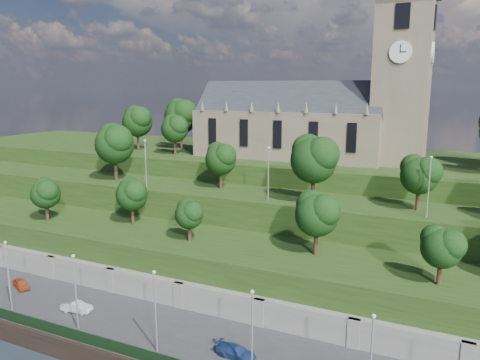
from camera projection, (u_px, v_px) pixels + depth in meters
The scene contains 14 objects.
promenade at pixel (194, 347), 47.58m from camera, with size 160.00×12.00×2.00m, color #2D2D30.
retaining_wall at pixel (221, 309), 52.59m from camera, with size 160.00×2.10×5.00m.
embankment_lower at pixel (243, 277), 57.64m from camera, with size 160.00×12.00×8.00m, color #1F3612.
embankment_upper at pixel (275, 236), 67.01m from camera, with size 160.00×10.00×12.00m, color #1F3612.
hilltop at pixel (317, 196), 85.36m from camera, with size 160.00×32.00×15.00m, color #1F3612.
church at pixel (317, 114), 78.53m from camera, with size 38.60×12.35×27.60m.
trees_lower at pixel (290, 213), 54.04m from camera, with size 66.01×8.81×8.09m.
trees_upper at pixel (293, 157), 62.50m from camera, with size 66.17×8.37×9.35m.
trees_hilltop at pixel (356, 121), 75.52m from camera, with size 72.12×16.17×11.18m.
lamp_posts_promenade at pixel (155, 305), 44.18m from camera, with size 60.36×0.36×8.26m.
lamp_posts_upper at pixel (268, 169), 62.35m from camera, with size 40.36×0.36×7.31m.
car_left at pixel (21, 284), 59.06m from camera, with size 1.33×3.31×1.13m, color #AD401C.
car_middle at pixel (77, 307), 52.90m from camera, with size 1.25×3.58×1.18m, color #A1A2A5.
car_right at pixel (236, 351), 43.98m from camera, with size 1.63×4.01×1.16m, color navy.
Camera 1 is at (22.70, -31.20, 27.03)m, focal length 35.00 mm.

